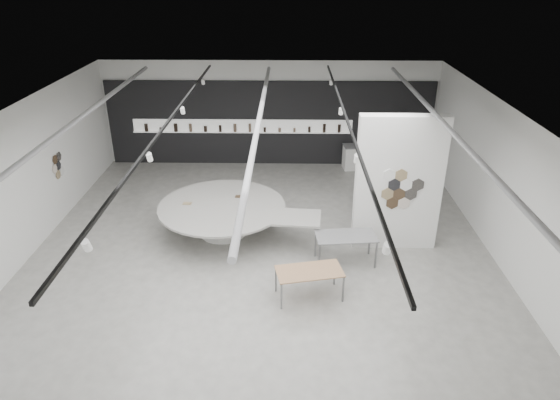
{
  "coord_description": "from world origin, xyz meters",
  "views": [
    {
      "loc": [
        0.68,
        -10.67,
        6.96
      ],
      "look_at": [
        0.47,
        1.2,
        1.22
      ],
      "focal_mm": 32.0,
      "sensor_mm": 36.0,
      "label": 1
    }
  ],
  "objects_px": {
    "display_island": "(225,215)",
    "sample_table_stone": "(346,238)",
    "sample_table_wood": "(309,273)",
    "partition_column": "(398,184)",
    "kitchen_counter": "(364,157)"
  },
  "relations": [
    {
      "from": "display_island",
      "to": "sample_table_wood",
      "type": "height_order",
      "value": "display_island"
    },
    {
      "from": "sample_table_stone",
      "to": "display_island",
      "type": "bearing_deg",
      "value": 156.33
    },
    {
      "from": "sample_table_stone",
      "to": "kitchen_counter",
      "type": "bearing_deg",
      "value": 78.23
    },
    {
      "from": "display_island",
      "to": "sample_table_stone",
      "type": "distance_m",
      "value": 3.49
    },
    {
      "from": "sample_table_wood",
      "to": "sample_table_stone",
      "type": "xyz_separation_m",
      "value": [
        0.96,
        1.45,
        0.06
      ]
    },
    {
      "from": "display_island",
      "to": "sample_table_wood",
      "type": "distance_m",
      "value": 3.62
    },
    {
      "from": "display_island",
      "to": "kitchen_counter",
      "type": "relative_size",
      "value": 2.84
    },
    {
      "from": "partition_column",
      "to": "kitchen_counter",
      "type": "height_order",
      "value": "partition_column"
    },
    {
      "from": "kitchen_counter",
      "to": "sample_table_wood",
      "type": "bearing_deg",
      "value": -112.72
    },
    {
      "from": "partition_column",
      "to": "sample_table_wood",
      "type": "xyz_separation_m",
      "value": [
        -2.32,
        -2.33,
        -1.16
      ]
    },
    {
      "from": "sample_table_wood",
      "to": "kitchen_counter",
      "type": "xyz_separation_m",
      "value": [
        2.29,
        7.84,
        -0.2
      ]
    },
    {
      "from": "partition_column",
      "to": "display_island",
      "type": "xyz_separation_m",
      "value": [
        -4.56,
        0.52,
        -1.22
      ]
    },
    {
      "from": "display_island",
      "to": "sample_table_stone",
      "type": "xyz_separation_m",
      "value": [
        3.19,
        -1.4,
        0.13
      ]
    },
    {
      "from": "sample_table_wood",
      "to": "sample_table_stone",
      "type": "distance_m",
      "value": 1.74
    },
    {
      "from": "display_island",
      "to": "kitchen_counter",
      "type": "distance_m",
      "value": 6.73
    }
  ]
}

